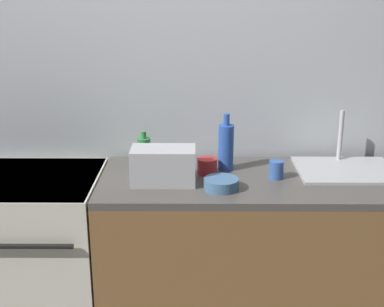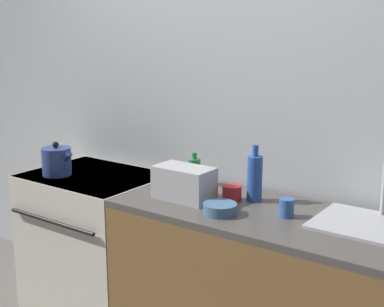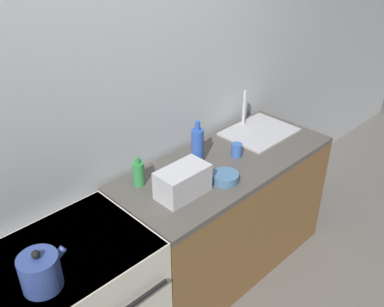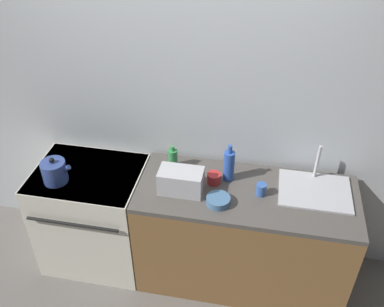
{
  "view_description": "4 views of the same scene",
  "coord_description": "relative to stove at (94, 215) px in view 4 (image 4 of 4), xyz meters",
  "views": [
    {
      "loc": [
        0.25,
        -2.13,
        1.81
      ],
      "look_at": [
        0.23,
        0.35,
        1.0
      ],
      "focal_mm": 50.0,
      "sensor_mm": 36.0,
      "label": 1
    },
    {
      "loc": [
        1.66,
        -1.87,
        1.75
      ],
      "look_at": [
        0.05,
        0.39,
        1.1
      ],
      "focal_mm": 50.0,
      "sensor_mm": 36.0,
      "label": 2
    },
    {
      "loc": [
        -1.26,
        -1.2,
        2.33
      ],
      "look_at": [
        0.25,
        0.34,
        1.06
      ],
      "focal_mm": 40.0,
      "sensor_mm": 36.0,
      "label": 3
    },
    {
      "loc": [
        0.59,
        -1.93,
        2.88
      ],
      "look_at": [
        0.15,
        0.37,
        1.13
      ],
      "focal_mm": 40.0,
      "sensor_mm": 36.0,
      "label": 4
    }
  ],
  "objects": [
    {
      "name": "counter_block",
      "position": [
        1.18,
        0.01,
        -0.01
      ],
      "size": [
        1.54,
        0.65,
        0.89
      ],
      "color": "brown",
      "rests_on": "ground_plane"
    },
    {
      "name": "ground_plane",
      "position": [
        0.63,
        -0.31,
        -0.45
      ],
      "size": [
        12.0,
        12.0,
        0.0
      ],
      "primitive_type": "plane",
      "color": "slate"
    },
    {
      "name": "wall_back",
      "position": [
        0.63,
        0.39,
        0.85
      ],
      "size": [
        8.0,
        0.05,
        2.6
      ],
      "color": "silver",
      "rests_on": "ground_plane"
    },
    {
      "name": "cup_red",
      "position": [
        0.94,
        0.07,
        0.47
      ],
      "size": [
        0.1,
        0.1,
        0.08
      ],
      "color": "red",
      "rests_on": "counter_block"
    },
    {
      "name": "bottle_blue",
      "position": [
        1.03,
        0.13,
        0.55
      ],
      "size": [
        0.08,
        0.08,
        0.29
      ],
      "color": "#2D56B7",
      "rests_on": "counter_block"
    },
    {
      "name": "cup_blue",
      "position": [
        1.27,
        0.01,
        0.48
      ],
      "size": [
        0.07,
        0.07,
        0.09
      ],
      "color": "#3860B2",
      "rests_on": "counter_block"
    },
    {
      "name": "sink_tray",
      "position": [
        1.64,
        0.11,
        0.45
      ],
      "size": [
        0.49,
        0.39,
        0.28
      ],
      "color": "#B7B7BC",
      "rests_on": "counter_block"
    },
    {
      "name": "bowl",
      "position": [
        1.0,
        -0.14,
        0.46
      ],
      "size": [
        0.16,
        0.16,
        0.05
      ],
      "color": "teal",
      "rests_on": "counter_block"
    },
    {
      "name": "toaster",
      "position": [
        0.72,
        -0.06,
        0.52
      ],
      "size": [
        0.3,
        0.17,
        0.17
      ],
      "color": "#BCBCC1",
      "rests_on": "counter_block"
    },
    {
      "name": "kettle",
      "position": [
        -0.17,
        -0.12,
        0.52
      ],
      "size": [
        0.22,
        0.17,
        0.2
      ],
      "color": "#33478C",
      "rests_on": "stove"
    },
    {
      "name": "bottle_green",
      "position": [
        0.61,
        0.2,
        0.51
      ],
      "size": [
        0.07,
        0.07,
        0.18
      ],
      "color": "#338C47",
      "rests_on": "counter_block"
    },
    {
      "name": "stove",
      "position": [
        0.0,
        0.0,
        0.0
      ],
      "size": [
        0.8,
        0.66,
        0.89
      ],
      "color": "silver",
      "rests_on": "ground_plane"
    }
  ]
}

